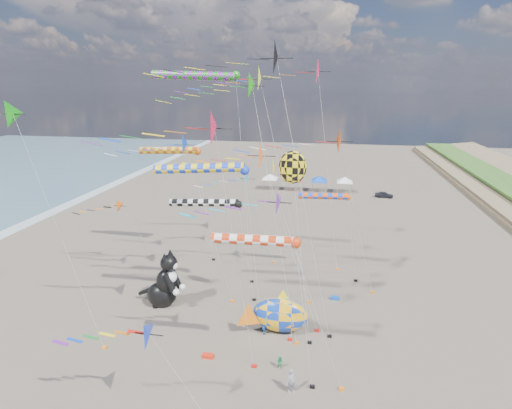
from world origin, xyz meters
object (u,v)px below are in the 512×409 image
object	(u,v)px
person_adult	(292,381)
child_green	(280,363)
cat_inflatable	(164,278)
child_blue	(264,329)
fish_inflatable	(279,315)
parked_car	(384,195)

from	to	relation	value
person_adult	child_green	size ratio (longest dim) A/B	1.73
person_adult	child_green	xyz separation A→B (m)	(-1.09, 2.26, -0.39)
cat_inflatable	child_blue	size ratio (longest dim) A/B	5.87
fish_inflatable	person_adult	bearing A→B (deg)	-75.69
cat_inflatable	parked_car	distance (m)	51.42
fish_inflatable	parked_car	distance (m)	49.01
child_green	cat_inflatable	bearing A→B (deg)	160.66
cat_inflatable	fish_inflatable	xyz separation A→B (m)	(11.59, -2.44, -1.19)
parked_car	child_blue	bearing A→B (deg)	169.94
fish_inflatable	child_green	bearing A→B (deg)	-81.73
cat_inflatable	child_blue	distance (m)	11.03
person_adult	child_blue	distance (m)	7.03
cat_inflatable	person_adult	world-z (taller)	cat_inflatable
person_adult	parked_car	size ratio (longest dim) A/B	0.56
fish_inflatable	parked_car	xyz separation A→B (m)	(14.13, 46.91, -1.16)
child_blue	parked_car	bearing A→B (deg)	21.37
cat_inflatable	parked_car	size ratio (longest dim) A/B	1.74
cat_inflatable	fish_inflatable	size ratio (longest dim) A/B	0.91
fish_inflatable	child_blue	world-z (taller)	fish_inflatable
child_green	parked_car	world-z (taller)	parked_car
fish_inflatable	person_adult	world-z (taller)	fish_inflatable
fish_inflatable	child_blue	bearing A→B (deg)	-156.18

